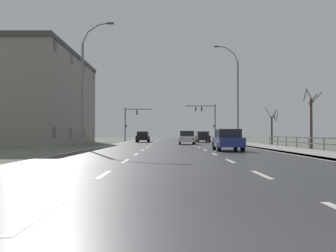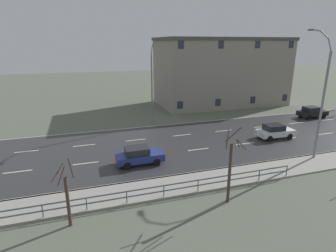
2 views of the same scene
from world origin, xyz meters
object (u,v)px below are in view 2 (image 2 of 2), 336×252
object	(u,v)px
car_far_right	(139,155)
brick_building	(221,71)
street_lamp_left_bank	(152,85)
car_distant	(275,131)
street_lamp_midground	(321,99)
car_near_right	(312,112)

from	to	relation	value
car_far_right	brick_building	xyz separation A→B (m)	(-20.74, 18.83, 4.73)
street_lamp_left_bank	car_distant	bearing A→B (deg)	51.67
street_lamp_left_bank	car_far_right	world-z (taller)	street_lamp_left_bank
street_lamp_left_bank	street_lamp_midground	bearing A→B (deg)	37.26
street_lamp_left_bank	brick_building	bearing A→B (deg)	122.91
street_lamp_midground	car_near_right	distance (m)	16.71
street_lamp_midground	brick_building	bearing A→B (deg)	172.21
street_lamp_left_bank	car_far_right	xyz separation A→B (m)	(11.28, -4.22, -4.37)
car_near_right	car_distant	bearing A→B (deg)	-60.82
street_lamp_midground	street_lamp_left_bank	bearing A→B (deg)	-142.74
street_lamp_left_bank	car_distant	distance (m)	15.39
car_near_right	street_lamp_midground	bearing A→B (deg)	-43.09
car_near_right	brick_building	bearing A→B (deg)	-147.46
street_lamp_midground	street_lamp_left_bank	world-z (taller)	street_lamp_midground
brick_building	street_lamp_left_bank	bearing A→B (deg)	-57.09
brick_building	car_far_right	bearing A→B (deg)	-42.25
street_lamp_midground	car_distant	xyz separation A→B (m)	(-5.69, 0.29, -4.74)
car_distant	car_far_right	size ratio (longest dim) A/B	1.01
car_near_right	brick_building	size ratio (longest dim) A/B	0.19
street_lamp_midground	car_distant	bearing A→B (deg)	177.11
brick_building	car_distant	bearing A→B (deg)	-9.27
street_lamp_midground	brick_building	distance (m)	24.52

